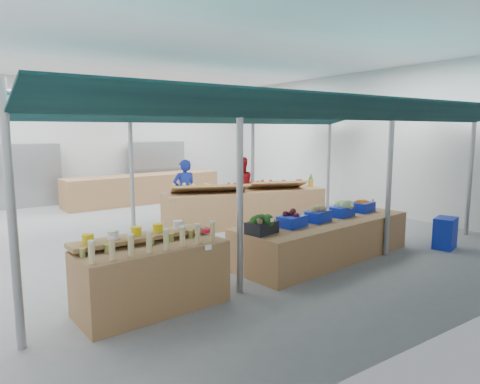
# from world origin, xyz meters

# --- Properties ---
(floor) EXTENTS (13.00, 13.00, 0.00)m
(floor) POSITION_xyz_m (0.00, 0.00, 0.00)
(floor) COLOR slate
(floor) RESTS_ON ground
(hall) EXTENTS (13.00, 13.00, 13.00)m
(hall) POSITION_xyz_m (0.00, 1.44, 2.65)
(hall) COLOR silver
(hall) RESTS_ON ground
(pole_grid) EXTENTS (10.00, 4.60, 3.00)m
(pole_grid) POSITION_xyz_m (0.75, -1.75, 1.81)
(pole_grid) COLOR gray
(pole_grid) RESTS_ON floor
(awnings) EXTENTS (9.50, 7.08, 0.30)m
(awnings) POSITION_xyz_m (0.75, -1.75, 2.78)
(awnings) COLOR black
(awnings) RESTS_ON pole_grid
(back_shelving_left) EXTENTS (2.00, 0.50, 2.00)m
(back_shelving_left) POSITION_xyz_m (-2.50, 6.00, 1.00)
(back_shelving_left) COLOR #B23F33
(back_shelving_left) RESTS_ON floor
(back_shelving_right) EXTENTS (2.00, 0.50, 2.00)m
(back_shelving_right) POSITION_xyz_m (2.00, 6.00, 1.00)
(back_shelving_right) COLOR #B23F33
(back_shelving_right) RESTS_ON floor
(bottle_shelf) EXTENTS (2.07, 1.32, 1.17)m
(bottle_shelf) POSITION_xyz_m (-2.33, -3.78, 0.48)
(bottle_shelf) COLOR olive
(bottle_shelf) RESTS_ON floor
(veg_counter) EXTENTS (3.98, 1.72, 0.75)m
(veg_counter) POSITION_xyz_m (1.35, -3.43, 0.38)
(veg_counter) COLOR olive
(veg_counter) RESTS_ON floor
(fruit_counter) EXTENTS (4.36, 1.76, 0.91)m
(fruit_counter) POSITION_xyz_m (1.77, -0.20, 0.45)
(fruit_counter) COLOR olive
(fruit_counter) RESTS_ON floor
(far_counter) EXTENTS (5.39, 1.41, 0.96)m
(far_counter) POSITION_xyz_m (0.94, 4.65, 0.48)
(far_counter) COLOR olive
(far_counter) RESTS_ON floor
(crate_stack) EXTENTS (0.63, 0.53, 0.65)m
(crate_stack) POSITION_xyz_m (3.94, -4.38, 0.33)
(crate_stack) COLOR #0F25AB
(crate_stack) RESTS_ON floor
(vendor_left) EXTENTS (0.68, 0.51, 1.70)m
(vendor_left) POSITION_xyz_m (0.57, 0.90, 0.85)
(vendor_left) COLOR #172898
(vendor_left) RESTS_ON floor
(vendor_right) EXTENTS (0.93, 0.78, 1.70)m
(vendor_right) POSITION_xyz_m (2.37, 0.90, 0.85)
(vendor_right) COLOR #B1151A
(vendor_right) RESTS_ON floor
(crate_broccoli) EXTENTS (0.57, 0.46, 0.35)m
(crate_broccoli) POSITION_xyz_m (-0.30, -3.62, 0.91)
(crate_broccoli) COLOR black
(crate_broccoli) RESTS_ON veg_counter
(crate_beets) EXTENTS (0.57, 0.46, 0.29)m
(crate_beets) POSITION_xyz_m (0.44, -3.54, 0.88)
(crate_beets) COLOR #0F25AB
(crate_beets) RESTS_ON veg_counter
(crate_celeriac) EXTENTS (0.57, 0.46, 0.31)m
(crate_celeriac) POSITION_xyz_m (1.14, -3.46, 0.90)
(crate_celeriac) COLOR #0F25AB
(crate_celeriac) RESTS_ON veg_counter
(crate_cabbage) EXTENTS (0.57, 0.46, 0.35)m
(crate_cabbage) POSITION_xyz_m (1.88, -3.37, 0.91)
(crate_cabbage) COLOR #0F25AB
(crate_cabbage) RESTS_ON veg_counter
(crate_carrots) EXTENTS (0.57, 0.46, 0.29)m
(crate_carrots) POSITION_xyz_m (2.63, -3.28, 0.86)
(crate_carrots) COLOR #0F25AB
(crate_carrots) RESTS_ON veg_counter
(sparrow) EXTENTS (0.12, 0.09, 0.11)m
(sparrow) POSITION_xyz_m (-0.46, -3.77, 1.00)
(sparrow) COLOR brown
(sparrow) RESTS_ON crate_broccoli
(pole_ribbon) EXTENTS (0.12, 0.12, 0.28)m
(pole_ribbon) POSITION_xyz_m (-1.70, -4.21, 1.08)
(pole_ribbon) COLOR red
(pole_ribbon) RESTS_ON pole_grid
(apple_heap_yellow) EXTENTS (2.02, 1.33, 0.27)m
(apple_heap_yellow) POSITION_xyz_m (0.76, -0.11, 1.08)
(apple_heap_yellow) COLOR #997247
(apple_heap_yellow) RESTS_ON fruit_counter
(apple_heap_red) EXTENTS (1.65, 1.19, 0.27)m
(apple_heap_red) POSITION_xyz_m (2.60, -0.45, 1.08)
(apple_heap_red) COLOR #997247
(apple_heap_red) RESTS_ON fruit_counter
(pineapple) EXTENTS (0.14, 0.14, 0.39)m
(pineapple) POSITION_xyz_m (3.64, -0.64, 1.09)
(pineapple) COLOR #8C6019
(pineapple) RESTS_ON fruit_counter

